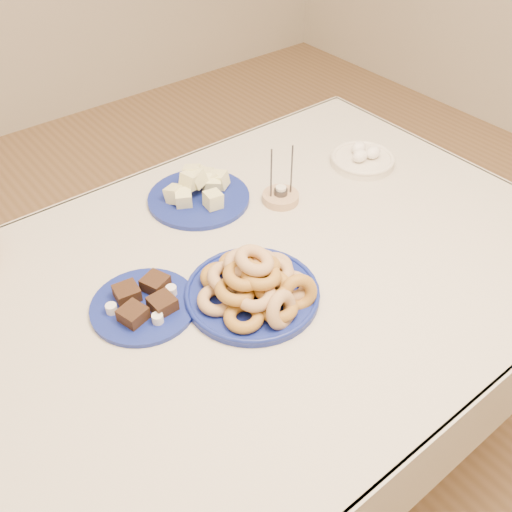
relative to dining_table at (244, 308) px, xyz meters
name	(u,v)px	position (x,y,z in m)	size (l,w,h in m)	color
ground	(246,447)	(0.00, 0.00, -0.64)	(5.00, 5.00, 0.00)	olive
dining_table	(244,308)	(0.00, 0.00, 0.00)	(1.71, 1.11, 0.75)	brown
donut_platter	(254,285)	(-0.02, -0.07, 0.14)	(0.34, 0.34, 0.14)	navy
melon_plate	(199,192)	(0.10, 0.33, 0.13)	(0.29, 0.29, 0.10)	navy
brownie_plate	(144,303)	(-0.23, 0.06, 0.12)	(0.25, 0.25, 0.04)	navy
candle_holder	(281,196)	(0.27, 0.18, 0.12)	(0.13, 0.13, 0.17)	tan
egg_bowl	(363,159)	(0.59, 0.17, 0.13)	(0.20, 0.20, 0.06)	silver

